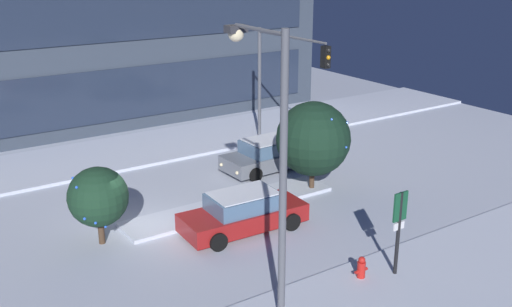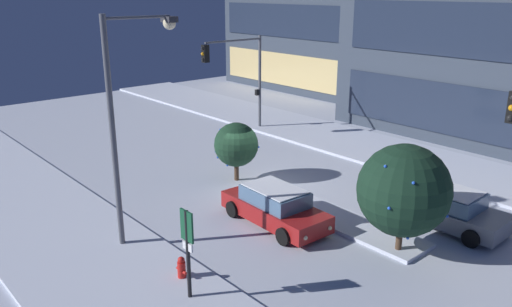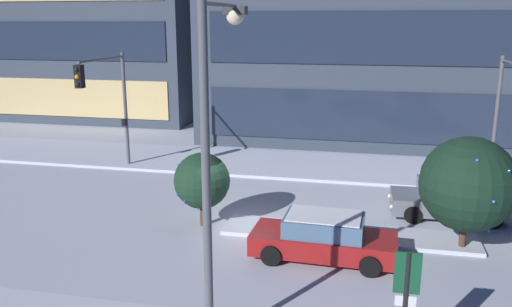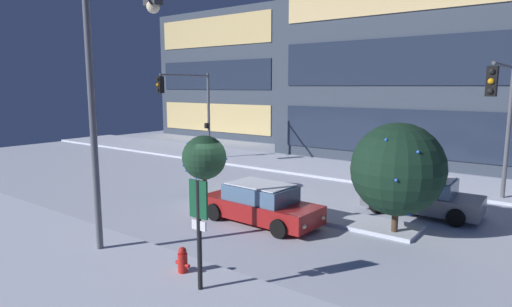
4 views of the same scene
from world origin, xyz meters
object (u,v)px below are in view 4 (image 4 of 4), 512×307
object	(u,v)px
traffic_light_corner_far_left	(190,101)
decorated_tree_median	(204,158)
car_far	(422,196)
decorated_tree_left_of_median	(398,169)
fire_hydrant	(183,263)
traffic_light_corner_far_right	(503,106)
parking_info_sign	(199,222)
street_lamp_arched	(111,83)
car_near	(260,204)

from	to	relation	value
traffic_light_corner_far_left	decorated_tree_median	xyz separation A→B (m)	(6.43, -5.41, -2.35)
car_far	decorated_tree_left_of_median	distance (m)	3.56
traffic_light_corner_far_left	decorated_tree_median	world-z (taller)	traffic_light_corner_far_left
fire_hydrant	decorated_tree_median	xyz separation A→B (m)	(-5.80, 6.91, 1.35)
traffic_light_corner_far_right	parking_info_sign	xyz separation A→B (m)	(-4.62, -12.18, -2.45)
traffic_light_corner_far_left	fire_hydrant	world-z (taller)	traffic_light_corner_far_left
car_far	street_lamp_arched	bearing A→B (deg)	53.19
traffic_light_corner_far_right	decorated_tree_median	xyz separation A→B (m)	(-11.48, -4.86, -2.54)
street_lamp_arched	parking_info_sign	xyz separation A→B (m)	(4.33, -0.76, -3.32)
car_near	decorated_tree_median	bearing A→B (deg)	160.24
car_far	traffic_light_corner_far_right	distance (m)	4.68
street_lamp_arched	parking_info_sign	size ratio (longest dim) A/B	2.78
decorated_tree_left_of_median	parking_info_sign	bearing A→B (deg)	-108.27
traffic_light_corner_far_right	decorated_tree_median	distance (m)	12.72
fire_hydrant	decorated_tree_left_of_median	bearing A→B (deg)	63.01
street_lamp_arched	parking_info_sign	distance (m)	5.51
traffic_light_corner_far_left	street_lamp_arched	distance (m)	14.99
car_far	decorated_tree_median	world-z (taller)	decorated_tree_median
car_near	parking_info_sign	distance (m)	5.96
street_lamp_arched	decorated_tree_median	size ratio (longest dim) A/B	2.85
decorated_tree_left_of_median	decorated_tree_median	bearing A→B (deg)	178.46
decorated_tree_median	traffic_light_corner_far_left	bearing A→B (deg)	139.90
traffic_light_corner_far_left	parking_info_sign	xyz separation A→B (m)	(13.29, -12.74, -2.26)
car_near	street_lamp_arched	xyz separation A→B (m)	(-2.16, -4.67, 4.46)
car_near	car_far	bearing A→B (deg)	49.31
car_near	street_lamp_arched	bearing A→B (deg)	-112.61
traffic_light_corner_far_left	street_lamp_arched	xyz separation A→B (m)	(8.96, -11.97, 1.07)
traffic_light_corner_far_right	street_lamp_arched	size ratio (longest dim) A/B	0.75
street_lamp_arched	decorated_tree_median	bearing A→B (deg)	23.13
decorated_tree_median	decorated_tree_left_of_median	world-z (taller)	decorated_tree_left_of_median
car_near	decorated_tree_median	distance (m)	5.16
street_lamp_arched	decorated_tree_median	distance (m)	7.81
traffic_light_corner_far_right	decorated_tree_left_of_median	bearing A→B (deg)	-24.12
decorated_tree_median	car_near	bearing A→B (deg)	-21.98
fire_hydrant	street_lamp_arched	bearing A→B (deg)	173.95
street_lamp_arched	parking_info_sign	bearing A→B (deg)	-97.91
traffic_light_corner_far_right	fire_hydrant	distance (m)	13.63
traffic_light_corner_far_right	fire_hydrant	xyz separation A→B (m)	(-5.68, -11.76, -3.89)
car_near	car_far	world-z (taller)	same
fire_hydrant	car_near	bearing A→B (deg)	102.55
fire_hydrant	car_far	bearing A→B (deg)	71.13
decorated_tree_left_of_median	traffic_light_corner_far_right	bearing A→B (deg)	65.88
traffic_light_corner_far_left	fire_hydrant	size ratio (longest dim) A/B	7.08
traffic_light_corner_far_left	decorated_tree_median	bearing A→B (deg)	49.90
car_near	traffic_light_corner_far_right	world-z (taller)	traffic_light_corner_far_right
car_far	traffic_light_corner_far_left	xyz separation A→B (m)	(-15.59, 2.49, 3.39)
fire_hydrant	decorated_tree_median	distance (m)	9.12
street_lamp_arched	traffic_light_corner_far_left	bearing A→B (deg)	38.86
car_far	decorated_tree_median	xyz separation A→B (m)	(-9.16, -2.93, 1.04)
traffic_light_corner_far_left	street_lamp_arched	bearing A→B (deg)	36.79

